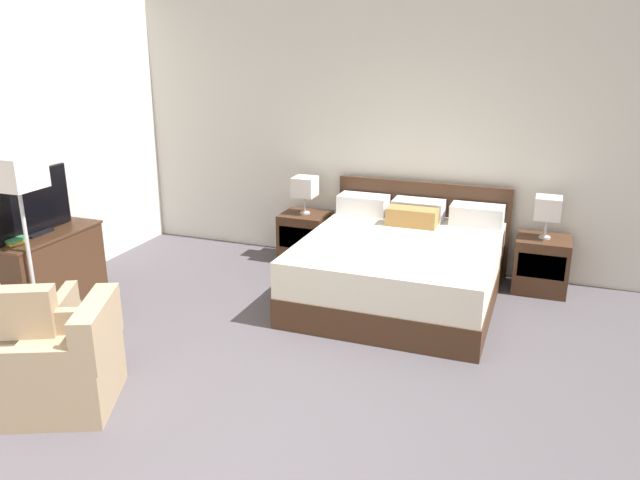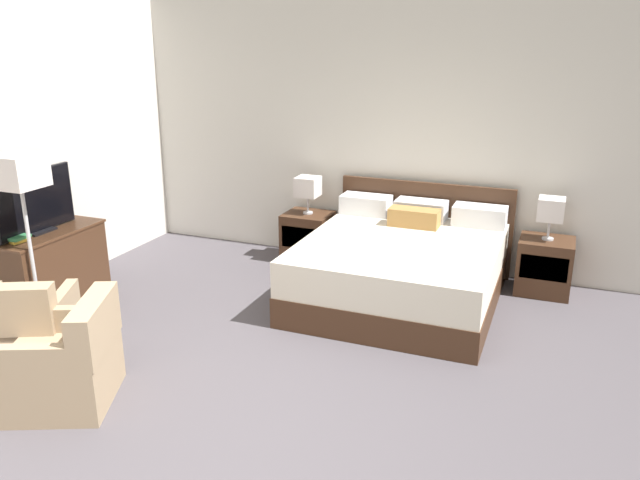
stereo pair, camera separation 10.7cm
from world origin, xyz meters
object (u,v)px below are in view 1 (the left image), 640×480
(armchair_by_window, at_px, (23,336))
(floor_lamp, at_px, (18,185))
(nightstand_left, at_px, (305,237))
(book_blue_cover, at_px, (11,239))
(book_red_cover, at_px, (12,242))
(bed, at_px, (400,266))
(armchair_companion, at_px, (68,367))
(dresser, at_px, (45,268))
(table_lamp_right, at_px, (548,208))
(nightstand_right, at_px, (541,264))
(table_lamp_left, at_px, (305,187))
(tv, at_px, (32,204))

(armchair_by_window, xyz_separation_m, floor_lamp, (-0.41, 0.55, 1.01))
(nightstand_left, distance_m, book_blue_cover, 3.00)
(book_red_cover, height_order, book_blue_cover, book_blue_cover)
(nightstand_left, bearing_deg, book_blue_cover, -127.49)
(bed, bearing_deg, armchair_companion, -123.05)
(armchair_by_window, bearing_deg, dresser, 125.85)
(table_lamp_right, height_order, book_red_cover, table_lamp_right)
(nightstand_right, bearing_deg, armchair_by_window, -139.87)
(nightstand_right, height_order, table_lamp_left, table_lamp_left)
(floor_lamp, bearing_deg, nightstand_right, 31.77)
(nightstand_left, height_order, armchair_by_window, armchair_by_window)
(bed, xyz_separation_m, armchair_companion, (-1.69, -2.59, -0.04))
(book_blue_cover, bearing_deg, bed, 28.28)
(table_lamp_right, height_order, armchair_by_window, table_lamp_right)
(nightstand_right, height_order, floor_lamp, floor_lamp)
(dresser, bearing_deg, bed, 23.44)
(nightstand_left, bearing_deg, armchair_by_window, -109.42)
(nightstand_left, distance_m, dresser, 2.71)
(table_lamp_right, bearing_deg, book_blue_cover, -151.54)
(nightstand_right, xyz_separation_m, book_red_cover, (-4.33, -2.35, 0.46))
(nightstand_right, distance_m, armchair_companion, 4.42)
(book_red_cover, xyz_separation_m, book_blue_cover, (-0.00, 0.00, 0.02))
(nightstand_right, distance_m, table_lamp_right, 0.57)
(armchair_by_window, bearing_deg, armchair_companion, -21.35)
(book_blue_cover, bearing_deg, table_lamp_left, 52.53)
(book_red_cover, bearing_deg, bed, 28.31)
(book_blue_cover, bearing_deg, floor_lamp, -23.27)
(bed, height_order, tv, tv)
(dresser, distance_m, book_blue_cover, 0.50)
(nightstand_left, distance_m, armchair_by_window, 3.22)
(bed, bearing_deg, nightstand_left, 151.16)
(table_lamp_right, height_order, book_blue_cover, table_lamp_right)
(nightstand_left, bearing_deg, table_lamp_left, 90.00)
(armchair_by_window, bearing_deg, table_lamp_right, 40.15)
(book_red_cover, height_order, armchair_by_window, armchair_by_window)
(table_lamp_right, xyz_separation_m, armchair_by_window, (-3.60, -3.04, -0.56))
(nightstand_right, height_order, book_blue_cover, book_blue_cover)
(table_lamp_left, xyz_separation_m, dresser, (-1.80, -2.03, -0.48))
(bed, relative_size, table_lamp_right, 4.81)
(nightstand_right, height_order, dresser, dresser)
(table_lamp_left, height_order, floor_lamp, floor_lamp)
(armchair_companion, xyz_separation_m, floor_lamp, (-1.06, 0.81, 1.01))
(book_blue_cover, bearing_deg, armchair_companion, -34.43)
(book_red_cover, distance_m, book_blue_cover, 0.02)
(armchair_companion, bearing_deg, bed, 56.95)
(floor_lamp, bearing_deg, dresser, 125.11)
(table_lamp_right, distance_m, armchair_by_window, 4.75)
(bed, bearing_deg, book_blue_cover, -151.72)
(bed, relative_size, book_red_cover, 9.53)
(table_lamp_left, height_order, dresser, table_lamp_left)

